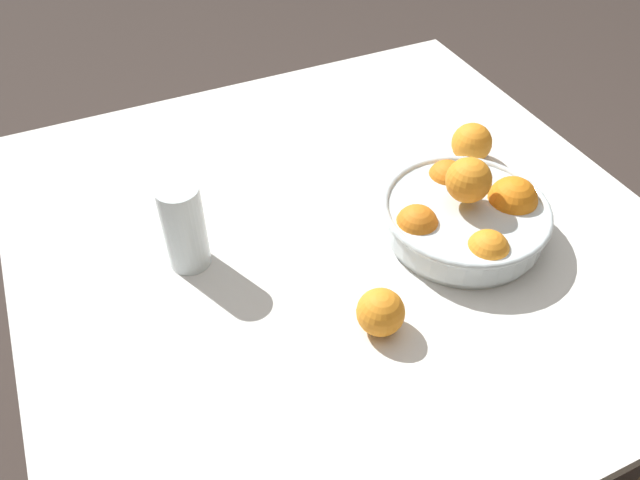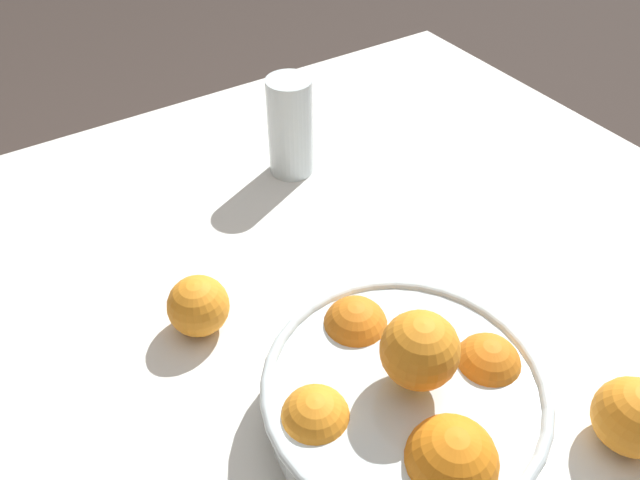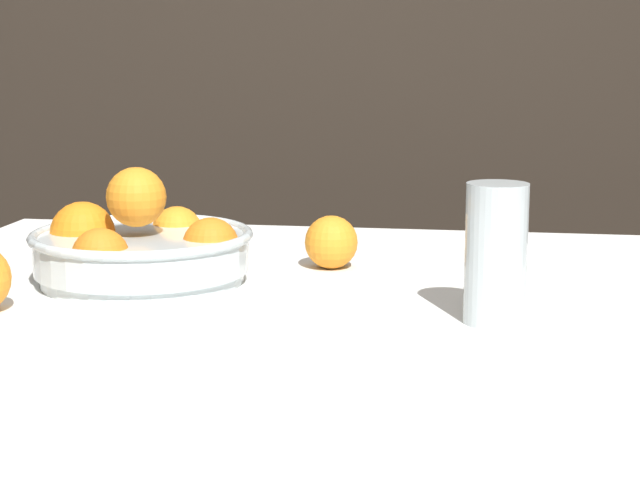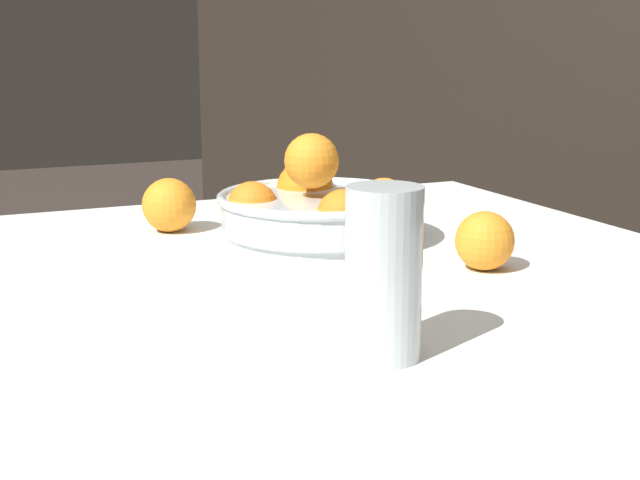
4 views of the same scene
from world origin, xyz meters
name	(u,v)px [view 3 (image 3 of 4)]	position (x,y,z in m)	size (l,w,h in m)	color
dining_table	(270,369)	(0.00, 0.00, 0.64)	(1.07, 1.07, 0.71)	white
fruit_bowl	(140,248)	(-0.19, 0.10, 0.76)	(0.28, 0.28, 0.15)	silver
juice_glass	(496,262)	(0.25, -0.03, 0.78)	(0.07, 0.07, 0.15)	#F4A314
orange_loose_near_bowl	(331,242)	(0.04, 0.22, 0.75)	(0.07, 0.07, 0.07)	orange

